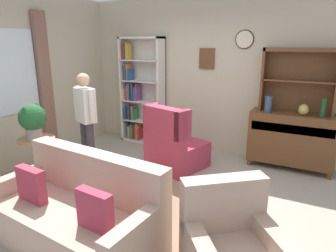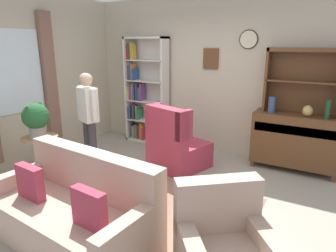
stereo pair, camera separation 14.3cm
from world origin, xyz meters
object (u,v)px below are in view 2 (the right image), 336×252
(sideboard_hutch, at_px, (304,72))
(wingback_chair, at_px, (176,146))
(vase_tall, at_px, (272,105))
(coffee_table, at_px, (121,177))
(book_stack, at_px, (116,170))
(sideboard, at_px, (295,140))
(person_reading, at_px, (88,116))
(plant_stand, at_px, (41,152))
(couch_floral, at_px, (75,213))
(potted_plant_small, at_px, (68,158))
(bookshelf, at_px, (144,94))
(bottle_wine, at_px, (328,109))
(potted_plant_large, at_px, (36,118))
(vase_round, at_px, (308,111))

(sideboard_hutch, xyz_separation_m, wingback_chair, (-1.68, -0.99, -1.18))
(vase_tall, distance_m, coffee_table, 2.61)
(coffee_table, xyz_separation_m, book_stack, (-0.07, -0.01, 0.09))
(coffee_table, bearing_deg, sideboard, 51.28)
(person_reading, height_order, book_stack, person_reading)
(wingback_chair, bearing_deg, plant_stand, -141.35)
(couch_floral, xyz_separation_m, coffee_table, (-0.05, 0.83, 0.04))
(vase_tall, distance_m, plant_stand, 3.63)
(potted_plant_small, height_order, person_reading, person_reading)
(bookshelf, distance_m, sideboard_hutch, 2.98)
(bottle_wine, relative_size, couch_floral, 0.15)
(plant_stand, height_order, coffee_table, plant_stand)
(sideboard_hutch, bearing_deg, potted_plant_large, -144.23)
(wingback_chair, distance_m, potted_plant_small, 1.77)
(plant_stand, relative_size, book_stack, 3.39)
(vase_tall, height_order, book_stack, vase_tall)
(sideboard, distance_m, vase_tall, 0.67)
(sideboard, xyz_separation_m, person_reading, (-2.81, -1.61, 0.40))
(potted_plant_small, height_order, coffee_table, coffee_table)
(potted_plant_small, distance_m, book_stack, 1.49)
(bookshelf, relative_size, vase_tall, 8.14)
(couch_floral, height_order, potted_plant_large, potted_plant_large)
(couch_floral, xyz_separation_m, plant_stand, (-1.57, 0.85, 0.09))
(potted_plant_small, bearing_deg, book_stack, -18.62)
(vase_tall, height_order, person_reading, person_reading)
(wingback_chair, distance_m, plant_stand, 2.06)
(sideboard_hutch, bearing_deg, book_stack, -128.36)
(bookshelf, distance_m, coffee_table, 2.64)
(vase_tall, distance_m, vase_round, 0.52)
(wingback_chair, bearing_deg, sideboard, 27.78)
(vase_round, xyz_separation_m, potted_plant_large, (-3.37, -2.16, -0.05))
(potted_plant_large, bearing_deg, bottle_wine, 30.46)
(vase_tall, distance_m, potted_plant_large, 3.56)
(potted_plant_large, bearing_deg, person_reading, 55.28)
(vase_round, bearing_deg, person_reading, -152.30)
(sideboard, relative_size, wingback_chair, 1.24)
(bottle_wine, distance_m, plant_stand, 4.27)
(book_stack, bearing_deg, person_reading, 149.42)
(couch_floral, bearing_deg, vase_tall, 65.86)
(bookshelf, relative_size, wingback_chair, 2.00)
(person_reading, bearing_deg, potted_plant_large, -124.72)
(wingback_chair, height_order, plant_stand, wingback_chair)
(wingback_chair, relative_size, potted_plant_large, 2.01)
(bookshelf, bearing_deg, wingback_chair, -37.62)
(sideboard, height_order, plant_stand, sideboard)
(wingback_chair, relative_size, plant_stand, 1.63)
(sideboard, xyz_separation_m, wingback_chair, (-1.68, -0.88, -0.13))
(vase_tall, xyz_separation_m, vase_round, (0.52, 0.01, -0.04))
(sideboard_hutch, height_order, book_stack, sideboard_hutch)
(vase_round, bearing_deg, book_stack, -132.55)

